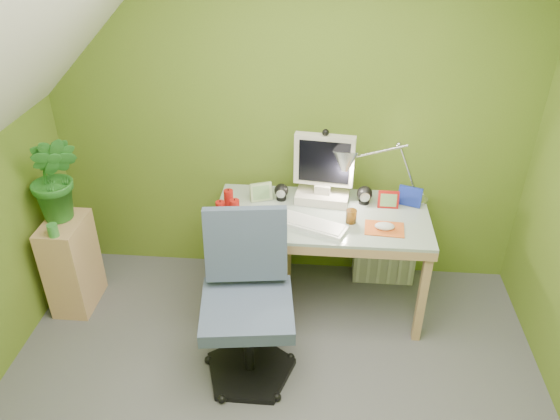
# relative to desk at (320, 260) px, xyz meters

# --- Properties ---
(wall_back) EXTENTS (3.20, 0.01, 2.40)m
(wall_back) POSITION_rel_desk_xyz_m (-0.25, 0.42, 0.84)
(wall_back) COLOR olive
(wall_back) RESTS_ON floor
(desk) EXTENTS (1.35, 0.68, 0.72)m
(desk) POSITION_rel_desk_xyz_m (0.00, 0.00, 0.00)
(desk) COLOR tan
(desk) RESTS_ON floor
(monitor) EXTENTS (0.43, 0.28, 0.56)m
(monitor) POSITION_rel_desk_xyz_m (-0.00, 0.18, 0.64)
(monitor) COLOR silver
(monitor) RESTS_ON desk
(speaker_left) EXTENTS (0.10, 0.10, 0.11)m
(speaker_left) POSITION_rel_desk_xyz_m (-0.27, 0.16, 0.42)
(speaker_left) COLOR black
(speaker_left) RESTS_ON desk
(speaker_right) EXTENTS (0.12, 0.12, 0.12)m
(speaker_right) POSITION_rel_desk_xyz_m (0.27, 0.16, 0.42)
(speaker_right) COLOR black
(speaker_right) RESTS_ON desk
(keyboard) EXTENTS (0.50, 0.32, 0.02)m
(keyboard) POSITION_rel_desk_xyz_m (-0.08, -0.14, 0.37)
(keyboard) COLOR white
(keyboard) RESTS_ON desk
(mousepad) EXTENTS (0.25, 0.18, 0.01)m
(mousepad) POSITION_rel_desk_xyz_m (0.38, -0.14, 0.36)
(mousepad) COLOR #D45B21
(mousepad) RESTS_ON desk
(mouse) EXTENTS (0.13, 0.09, 0.04)m
(mouse) POSITION_rel_desk_xyz_m (0.38, -0.14, 0.38)
(mouse) COLOR silver
(mouse) RESTS_ON mousepad
(amber_tumbler) EXTENTS (0.07, 0.07, 0.09)m
(amber_tumbler) POSITION_rel_desk_xyz_m (0.18, -0.08, 0.40)
(amber_tumbler) COLOR brown
(amber_tumbler) RESTS_ON desk
(candle_cluster) EXTENTS (0.15, 0.13, 0.11)m
(candle_cluster) POSITION_rel_desk_xyz_m (-0.60, 0.01, 0.42)
(candle_cluster) COLOR #AD140F
(candle_cluster) RESTS_ON desk
(photo_frame_red) EXTENTS (0.13, 0.02, 0.11)m
(photo_frame_red) POSITION_rel_desk_xyz_m (0.42, 0.12, 0.42)
(photo_frame_red) COLOR #AB1412
(photo_frame_red) RESTS_ON desk
(photo_frame_blue) EXTENTS (0.15, 0.07, 0.13)m
(photo_frame_blue) POSITION_rel_desk_xyz_m (0.56, 0.16, 0.43)
(photo_frame_blue) COLOR #16289A
(photo_frame_blue) RESTS_ON desk
(photo_frame_green) EXTENTS (0.14, 0.07, 0.12)m
(photo_frame_green) POSITION_rel_desk_xyz_m (-0.40, 0.14, 0.42)
(photo_frame_green) COLOR #A0B97F
(photo_frame_green) RESTS_ON desk
(desk_lamp) EXTENTS (0.61, 0.30, 0.64)m
(desk_lamp) POSITION_rel_desk_xyz_m (0.45, 0.18, 0.68)
(desk_lamp) COLOR silver
(desk_lamp) RESTS_ON desk
(side_ledge) EXTENTS (0.25, 0.38, 0.66)m
(side_ledge) POSITION_rel_desk_xyz_m (-1.65, -0.14, -0.03)
(side_ledge) COLOR tan
(side_ledge) RESTS_ON floor
(potted_plant) EXTENTS (0.33, 0.27, 0.59)m
(potted_plant) POSITION_rel_desk_xyz_m (-1.65, -0.09, 0.59)
(potted_plant) COLOR #287125
(potted_plant) RESTS_ON side_ledge
(green_cup) EXTENTS (0.07, 0.07, 0.08)m
(green_cup) POSITION_rel_desk_xyz_m (-1.63, -0.29, 0.34)
(green_cup) COLOR #3C903C
(green_cup) RESTS_ON side_ledge
(task_chair) EXTENTS (0.64, 0.64, 1.04)m
(task_chair) POSITION_rel_desk_xyz_m (-0.39, -0.67, 0.16)
(task_chair) COLOR #404D69
(task_chair) RESTS_ON floor
(radiator) EXTENTS (0.43, 0.17, 0.43)m
(radiator) POSITION_rel_desk_xyz_m (0.46, 0.32, -0.15)
(radiator) COLOR silver
(radiator) RESTS_ON floor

